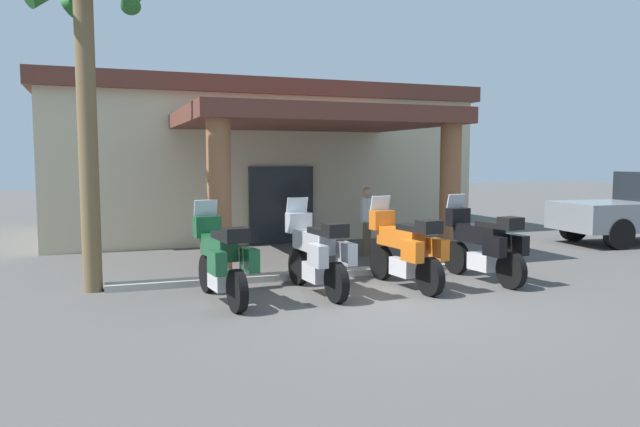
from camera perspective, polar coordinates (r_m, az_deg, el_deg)
The scene contains 9 objects.
ground_plane at distance 9.89m, azimuth 6.85°, elevation -8.30°, with size 80.00×80.00×0.00m, color #514F4C.
motel_building at distance 19.35m, azimuth -6.56°, elevation 5.12°, with size 12.76×12.08×4.47m.
motorcycle_green at distance 9.74m, azimuth -9.40°, elevation -4.34°, with size 0.82×2.21×1.61m.
motorcycle_silver at distance 10.23m, azimuth -0.31°, elevation -3.81°, with size 0.77×2.21×1.61m.
motorcycle_orange at distance 10.81m, azimuth 8.14°, elevation -3.37°, with size 0.79×2.21×1.61m.
motorcycle_black at distance 11.65m, azimuth 15.38°, elevation -2.88°, with size 0.76×2.21×1.61m.
pedestrian at distance 14.30m, azimuth 4.53°, elevation -0.25°, with size 0.38×0.42×1.63m.
palm_tree_roadside at distance 11.23m, azimuth -21.69°, elevation 15.84°, with size 2.19×2.30×6.01m.
curb_strip at distance 11.84m, azimuth 1.48°, elevation -5.70°, with size 8.61×0.36×0.12m, color #ADA89E.
Camera 1 is at (-4.14, -8.68, 2.31)m, focal length 33.45 mm.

